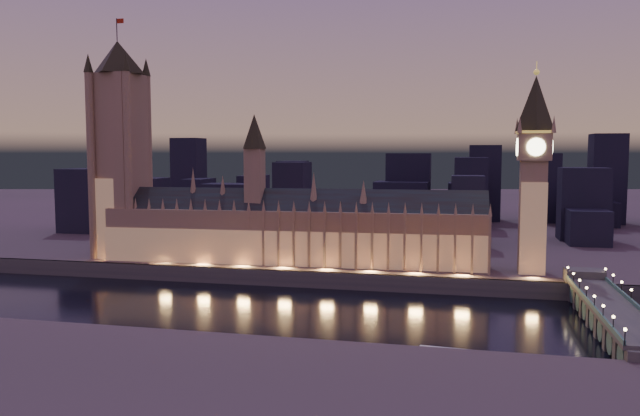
% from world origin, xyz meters
% --- Properties ---
extents(ground_plane, '(2000.00, 2000.00, 0.00)m').
position_xyz_m(ground_plane, '(0.00, 0.00, 0.00)').
color(ground_plane, black).
rests_on(ground_plane, ground).
extents(north_bank, '(2000.00, 960.00, 8.00)m').
position_xyz_m(north_bank, '(0.00, 520.00, 4.00)').
color(north_bank, '#434038').
rests_on(north_bank, ground).
extents(embankment_wall, '(2000.00, 2.50, 8.00)m').
position_xyz_m(embankment_wall, '(0.00, 41.00, 4.00)').
color(embankment_wall, '#414442').
rests_on(embankment_wall, ground).
extents(palace_of_westminster, '(202.00, 28.68, 78.00)m').
position_xyz_m(palace_of_westminster, '(-12.82, 61.75, 26.37)').
color(palace_of_westminster, '#93815B').
rests_on(palace_of_westminster, north_bank).
extents(victoria_tower, '(31.68, 31.68, 130.64)m').
position_xyz_m(victoria_tower, '(-110.00, 61.93, 73.01)').
color(victoria_tower, '#93815B').
rests_on(victoria_tower, north_bank).
extents(elizabeth_tower, '(18.00, 18.00, 100.66)m').
position_xyz_m(elizabeth_tower, '(108.00, 61.92, 63.94)').
color(elizabeth_tower, '#93815B').
rests_on(elizabeth_tower, north_bank).
extents(westminster_bridge, '(16.56, 113.00, 15.90)m').
position_xyz_m(westminster_bridge, '(129.16, -3.46, 6.00)').
color(westminster_bridge, '#414442').
rests_on(westminster_bridge, ground).
extents(river_boat, '(45.06, 14.00, 4.50)m').
position_xyz_m(river_boat, '(74.04, -58.00, 1.56)').
color(river_boat, '#414442').
rests_on(river_boat, ground).
extents(city_backdrop, '(475.23, 215.63, 73.42)m').
position_xyz_m(city_backdrop, '(35.56, 245.94, 30.92)').
color(city_backdrop, black).
rests_on(city_backdrop, north_bank).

